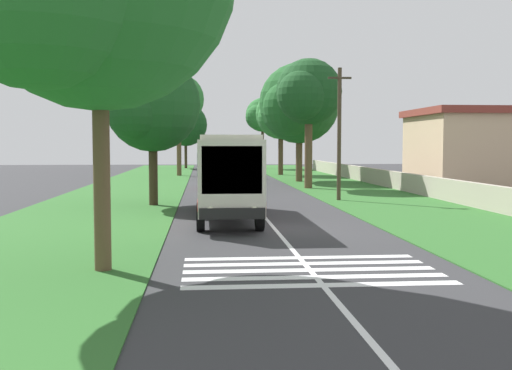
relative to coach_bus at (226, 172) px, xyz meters
name	(u,v)px	position (x,y,z in m)	size (l,w,h in m)	color
ground	(275,230)	(-3.71, -1.80, -2.15)	(160.00, 160.00, 0.00)	#333335
grass_verge_left	(118,198)	(11.29, 6.40, -2.13)	(120.00, 8.00, 0.04)	#2D6628
grass_verge_right	(374,196)	(11.29, -10.00, -2.13)	(120.00, 8.00, 0.04)	#2D6628
centre_line	(248,197)	(11.29, -1.80, -2.14)	(110.00, 0.16, 0.01)	silver
coach_bus	(226,172)	(0.00, 0.00, 0.00)	(11.16, 2.62, 3.73)	silver
zebra_crossing	(310,270)	(-11.62, -1.80, -2.14)	(4.05, 6.80, 0.01)	silver
trailing_car_0	(217,180)	(19.13, -0.05, -1.48)	(4.30, 1.78, 1.43)	#B21E1E
trailing_car_1	(212,176)	(25.37, 0.28, -1.48)	(4.30, 1.78, 1.43)	silver
roadside_tree_left_0	(185,126)	(59.53, 3.56, 3.82)	(7.28, 6.02, 9.11)	#3D2D1E
roadside_tree_left_2	(178,101)	(38.75, 3.69, 5.89)	(6.21, 5.40, 10.85)	brown
roadside_tree_left_3	(151,107)	(6.60, 3.89, 3.27)	(6.33, 5.22, 8.15)	#3D2D1E
roadside_tree_right_0	(279,116)	(39.31, -7.30, 4.37)	(6.67, 5.49, 9.39)	#4C3826
roadside_tree_right_1	(297,106)	(27.39, -7.41, 4.68)	(9.05, 7.21, 10.62)	brown
roadside_tree_right_2	(261,116)	(57.05, -7.02, 5.14)	(5.70, 4.77, 9.73)	#4C3826
roadside_tree_right_3	(307,94)	(18.61, -6.80, 5.02)	(6.26, 5.11, 9.83)	brown
utility_pole	(339,132)	(8.48, -7.07, 1.97)	(0.24, 1.40, 7.87)	#473828
roadside_wall	(400,181)	(16.29, -13.40, -1.46)	(70.00, 0.40, 1.30)	#B2A893
roadside_building	(472,146)	(22.11, -21.41, 1.06)	(10.07, 9.35, 6.33)	beige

